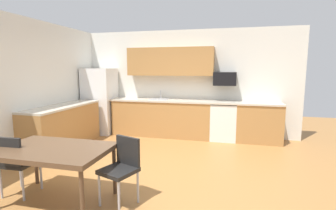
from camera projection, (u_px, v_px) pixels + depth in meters
The scene contains 17 objects.
ground_plane at pixel (154, 172), 4.22m from camera, with size 12.00×12.00×0.00m, color #9E6B38.
wall_back at pixel (183, 83), 6.57m from camera, with size 5.80×0.10×2.70m, color silver.
wall_left at pixel (17, 89), 4.65m from camera, with size 0.10×5.80×2.70m, color silver.
cabinet_run_back at pixel (162, 118), 6.48m from camera, with size 2.52×0.60×0.90m, color #AD7A42.
cabinet_run_back_right at pixel (259, 123), 5.92m from camera, with size 1.03×0.60×0.90m, color #AD7A42.
cabinet_run_left at pixel (64, 128), 5.47m from camera, with size 0.60×2.00×0.90m, color #AD7A42.
countertop_back at pixel (180, 101), 6.30m from camera, with size 4.80×0.64×0.04m, color beige.
countertop_left at pixel (62, 106), 5.40m from camera, with size 0.64×2.00×0.04m, color beige.
upper_cabinets_back at pixel (170, 62), 6.35m from camera, with size 2.20×0.34×0.70m, color #AD7A42.
refrigerator at pixel (100, 101), 6.75m from camera, with size 0.76×0.70×1.73m, color white.
oven_range at pixel (223, 121), 6.11m from camera, with size 0.60×0.60×0.91m.
microwave at pixel (225, 79), 6.06m from camera, with size 0.54×0.36×0.32m, color black.
sink_basin at pixel (159, 102), 6.44m from camera, with size 0.48×0.40×0.14m, color #A5A8AD.
sink_faucet at pixel (161, 95), 6.59m from camera, with size 0.02×0.02×0.24m, color #B2B5BA.
dining_table at pixel (54, 152), 3.18m from camera, with size 1.40×0.90×0.73m.
chair_near_table at pixel (122, 165), 3.21m from camera, with size 0.51×0.51×0.85m.
chair_far_side at pixel (16, 160), 3.36m from camera, with size 0.42×0.42×0.85m.
Camera 1 is at (1.19, -3.84, 1.72)m, focal length 26.83 mm.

